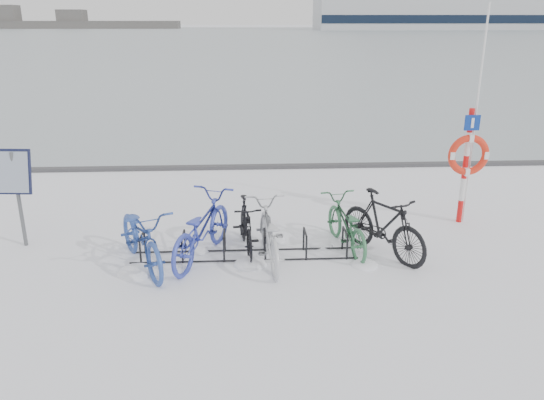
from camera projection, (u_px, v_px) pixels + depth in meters
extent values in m
plane|color=white|center=(245.00, 256.00, 9.50)|extent=(900.00, 900.00, 0.00)
cube|color=#9DA8B1|center=(242.00, 34.00, 155.99)|extent=(400.00, 298.00, 0.02)
cube|color=#3F3F42|center=(244.00, 167.00, 15.06)|extent=(400.00, 0.25, 0.10)
cylinder|color=black|center=(140.00, 252.00, 9.13)|extent=(0.04, 0.04, 0.44)
cylinder|color=black|center=(145.00, 242.00, 9.54)|extent=(0.04, 0.04, 0.44)
cylinder|color=black|center=(142.00, 236.00, 9.26)|extent=(0.04, 0.44, 0.04)
cylinder|color=black|center=(182.00, 251.00, 9.16)|extent=(0.04, 0.04, 0.44)
cylinder|color=black|center=(185.00, 241.00, 9.58)|extent=(0.04, 0.04, 0.44)
cylinder|color=black|center=(183.00, 235.00, 9.30)|extent=(0.04, 0.44, 0.04)
cylinder|color=black|center=(224.00, 250.00, 9.20)|extent=(0.04, 0.04, 0.44)
cylinder|color=black|center=(225.00, 240.00, 9.62)|extent=(0.04, 0.04, 0.44)
cylinder|color=black|center=(224.00, 234.00, 9.34)|extent=(0.04, 0.44, 0.04)
cylinder|color=black|center=(265.00, 249.00, 9.24)|extent=(0.04, 0.04, 0.44)
cylinder|color=black|center=(264.00, 240.00, 9.65)|extent=(0.04, 0.04, 0.44)
cylinder|color=black|center=(265.00, 233.00, 9.37)|extent=(0.04, 0.44, 0.04)
cylinder|color=black|center=(306.00, 249.00, 9.27)|extent=(0.04, 0.04, 0.44)
cylinder|color=black|center=(304.00, 239.00, 9.69)|extent=(0.04, 0.04, 0.44)
cylinder|color=black|center=(305.00, 232.00, 9.41)|extent=(0.04, 0.44, 0.04)
cylinder|color=black|center=(347.00, 248.00, 9.31)|extent=(0.04, 0.04, 0.44)
cylinder|color=black|center=(343.00, 238.00, 9.72)|extent=(0.04, 0.04, 0.44)
cylinder|color=black|center=(345.00, 231.00, 9.45)|extent=(0.04, 0.44, 0.04)
cylinder|color=black|center=(245.00, 260.00, 9.28)|extent=(4.00, 0.03, 0.03)
cylinder|color=black|center=(245.00, 250.00, 9.70)|extent=(4.00, 0.03, 0.03)
cylinder|color=#595B5E|center=(19.00, 200.00, 9.67)|extent=(0.07, 0.07, 1.79)
cube|color=black|center=(14.00, 172.00, 9.47)|extent=(0.63, 0.28, 0.81)
cube|color=#8C99AD|center=(13.00, 172.00, 9.43)|extent=(0.57, 0.21, 0.72)
cylinder|color=red|center=(460.00, 211.00, 11.04)|extent=(0.11, 0.11, 0.48)
cylinder|color=silver|center=(462.00, 189.00, 10.89)|extent=(0.11, 0.11, 0.48)
cylinder|color=red|center=(465.00, 167.00, 10.74)|extent=(0.11, 0.11, 0.48)
cylinder|color=silver|center=(468.00, 144.00, 10.58)|extent=(0.11, 0.11, 0.48)
cylinder|color=red|center=(471.00, 120.00, 10.43)|extent=(0.11, 0.11, 0.48)
torus|color=red|center=(469.00, 155.00, 10.56)|extent=(0.83, 0.14, 0.83)
cube|color=navy|center=(472.00, 123.00, 10.36)|extent=(0.30, 0.03, 0.30)
cylinder|color=silver|center=(475.00, 119.00, 10.47)|extent=(0.04, 0.04, 4.32)
cube|color=silver|center=(491.00, 14.00, 221.70)|extent=(146.73, 27.25, 12.58)
cube|color=black|center=(506.00, 19.00, 209.45)|extent=(146.73, 0.30, 3.14)
cube|color=black|center=(477.00, 19.00, 235.30)|extent=(146.73, 0.30, 3.14)
cube|color=#464646|center=(51.00, 17.00, 249.05)|extent=(20.00, 10.00, 6.00)
imported|color=#2C4B9C|center=(141.00, 235.00, 8.96)|extent=(1.66, 2.30, 1.15)
imported|color=#3442B0|center=(201.00, 226.00, 9.29)|extent=(1.52, 2.37, 1.17)
imported|color=black|center=(246.00, 224.00, 9.61)|extent=(0.64, 1.70, 1.00)
imported|color=#B9BBC1|center=(269.00, 232.00, 9.16)|extent=(0.88, 2.10, 1.08)
imported|color=#336C44|center=(346.00, 223.00, 9.70)|extent=(0.98, 1.98, 0.99)
imported|color=black|center=(384.00, 223.00, 9.40)|extent=(1.53, 1.98, 1.19)
ellipsoid|color=white|center=(321.00, 245.00, 9.97)|extent=(0.47, 0.47, 0.16)
ellipsoid|color=white|center=(365.00, 266.00, 9.13)|extent=(0.47, 0.47, 0.16)
ellipsoid|color=white|center=(399.00, 243.00, 10.06)|extent=(0.41, 0.41, 0.14)
ellipsoid|color=white|center=(275.00, 240.00, 10.19)|extent=(0.40, 0.40, 0.14)
ellipsoid|color=white|center=(136.00, 273.00, 8.87)|extent=(0.63, 0.63, 0.22)
ellipsoid|color=white|center=(250.00, 264.00, 9.17)|extent=(0.58, 0.58, 0.20)
ellipsoid|color=white|center=(199.00, 251.00, 9.71)|extent=(0.38, 0.38, 0.13)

